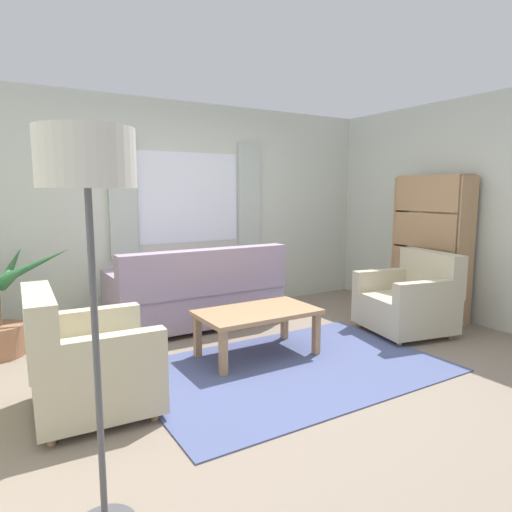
# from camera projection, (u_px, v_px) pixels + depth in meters

# --- Properties ---
(ground_plane) EXTENTS (6.24, 6.24, 0.00)m
(ground_plane) POSITION_uv_depth(u_px,v_px,m) (293.00, 369.00, 3.92)
(ground_plane) COLOR gray
(wall_back) EXTENTS (5.32, 0.12, 2.60)m
(wall_back) POSITION_uv_depth(u_px,v_px,m) (188.00, 210.00, 5.64)
(wall_back) COLOR beige
(wall_back) RESTS_ON ground_plane
(wall_right) EXTENTS (0.12, 4.40, 2.60)m
(wall_right) POSITION_uv_depth(u_px,v_px,m) (485.00, 212.00, 5.10)
(wall_right) COLOR beige
(wall_right) RESTS_ON ground_plane
(window_with_curtains) EXTENTS (1.98, 0.07, 1.40)m
(window_with_curtains) POSITION_uv_depth(u_px,v_px,m) (190.00, 198.00, 5.55)
(window_with_curtains) COLOR white
(area_rug) EXTENTS (2.58, 1.70, 0.01)m
(area_rug) POSITION_uv_depth(u_px,v_px,m) (293.00, 368.00, 3.91)
(area_rug) COLOR #4C5684
(area_rug) RESTS_ON ground_plane
(couch) EXTENTS (1.90, 0.82, 0.92)m
(couch) POSITION_uv_depth(u_px,v_px,m) (198.00, 296.00, 5.06)
(couch) COLOR #998499
(couch) RESTS_ON ground_plane
(armchair_left) EXTENTS (0.86, 0.88, 0.88)m
(armchair_left) POSITION_uv_depth(u_px,v_px,m) (85.00, 363.00, 3.12)
(armchair_left) COLOR #BCB293
(armchair_left) RESTS_ON ground_plane
(armchair_right) EXTENTS (0.96, 0.98, 0.88)m
(armchair_right) POSITION_uv_depth(u_px,v_px,m) (410.00, 300.00, 4.89)
(armchair_right) COLOR #BCB293
(armchair_right) RESTS_ON ground_plane
(coffee_table) EXTENTS (1.10, 0.64, 0.44)m
(coffee_table) POSITION_uv_depth(u_px,v_px,m) (257.00, 316.00, 4.18)
(coffee_table) COLOR #A87F56
(coffee_table) RESTS_ON ground_plane
(bookshelf) EXTENTS (0.30, 0.94, 1.72)m
(bookshelf) POSITION_uv_depth(u_px,v_px,m) (432.00, 246.00, 5.37)
(bookshelf) COLOR #A87F56
(bookshelf) RESTS_ON ground_plane
(standing_lamp) EXTENTS (0.39, 0.39, 1.78)m
(standing_lamp) POSITION_uv_depth(u_px,v_px,m) (88.00, 189.00, 1.83)
(standing_lamp) COLOR #4C4C51
(standing_lamp) RESTS_ON ground_plane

